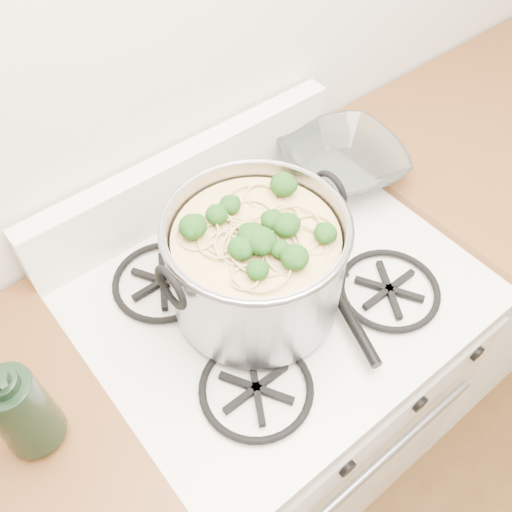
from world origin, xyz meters
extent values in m
plane|color=silver|center=(0.00, 1.60, 1.35)|extent=(3.60, 0.00, 3.60)
cube|color=white|center=(0.00, 1.27, 0.41)|extent=(0.76, 0.65, 0.81)
cube|color=white|center=(0.00, 1.27, 0.88)|extent=(0.76, 0.65, 0.04)
cube|color=black|center=(0.00, 0.95, 0.42)|extent=(0.58, 0.02, 0.46)
cube|color=black|center=(0.00, 1.27, 0.91)|extent=(0.60, 0.56, 0.02)
cylinder|color=black|center=(-0.10, 0.95, 0.78)|extent=(0.04, 0.03, 0.04)
cylinder|color=black|center=(0.10, 0.95, 0.78)|extent=(0.04, 0.03, 0.04)
cylinder|color=black|center=(0.28, 0.95, 0.78)|extent=(0.04, 0.03, 0.04)
cube|color=#553214|center=(-0.51, 1.27, 0.90)|extent=(0.25, 0.65, 0.04)
cube|color=silver|center=(0.88, 1.27, 0.44)|extent=(1.00, 0.65, 0.88)
cylinder|color=gray|center=(-0.05, 1.26, 1.03)|extent=(0.32, 0.32, 0.21)
torus|color=gray|center=(-0.05, 1.26, 1.13)|extent=(0.33, 0.33, 0.01)
torus|color=black|center=(-0.23, 1.26, 1.10)|extent=(0.01, 0.08, 0.08)
torus|color=black|center=(0.12, 1.26, 1.10)|extent=(0.01, 0.08, 0.08)
cylinder|color=tan|center=(-0.05, 1.26, 1.01)|extent=(0.29, 0.29, 0.18)
sphere|color=#194412|center=(-0.05, 1.26, 1.12)|extent=(0.04, 0.04, 0.04)
sphere|color=#194412|center=(-0.05, 1.26, 1.12)|extent=(0.04, 0.04, 0.04)
sphere|color=#194412|center=(-0.05, 1.26, 1.12)|extent=(0.04, 0.04, 0.04)
sphere|color=#194412|center=(-0.05, 1.26, 1.12)|extent=(0.04, 0.04, 0.04)
sphere|color=#194412|center=(-0.05, 1.26, 1.12)|extent=(0.04, 0.04, 0.04)
sphere|color=#194412|center=(-0.05, 1.26, 1.12)|extent=(0.04, 0.04, 0.04)
sphere|color=#194412|center=(-0.05, 1.26, 1.12)|extent=(0.04, 0.04, 0.04)
sphere|color=#194412|center=(-0.05, 1.26, 1.12)|extent=(0.04, 0.04, 0.04)
sphere|color=#194412|center=(-0.05, 1.26, 1.12)|extent=(0.04, 0.04, 0.04)
sphere|color=#194412|center=(-0.05, 1.26, 1.12)|extent=(0.04, 0.04, 0.04)
sphere|color=#194412|center=(-0.05, 1.26, 1.12)|extent=(0.04, 0.04, 0.04)
sphere|color=#194412|center=(-0.05, 1.26, 1.12)|extent=(0.04, 0.04, 0.04)
sphere|color=#194412|center=(-0.05, 1.26, 1.12)|extent=(0.04, 0.04, 0.04)
imported|color=white|center=(0.32, 1.41, 0.94)|extent=(0.13, 0.13, 0.03)
imported|color=black|center=(-0.50, 1.27, 1.04)|extent=(0.11, 0.11, 0.25)
camera|label=1|loc=(-0.45, 0.77, 1.84)|focal=40.00mm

